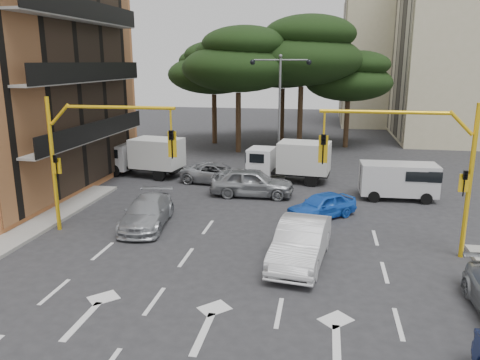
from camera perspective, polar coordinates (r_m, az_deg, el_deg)
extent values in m
plane|color=#28282B|center=(18.22, -0.47, -9.87)|extent=(120.00, 120.00, 0.00)
cube|color=gray|center=(33.31, 4.69, 1.42)|extent=(1.40, 6.00, 0.15)
cube|color=black|center=(27.90, -19.12, 10.51)|extent=(0.12, 14.72, 11.20)
cube|color=black|center=(48.82, 18.99, 14.75)|extent=(0.12, 11.04, 16.20)
cube|color=#C5BC94|center=(61.14, 20.24, 13.93)|extent=(16.00, 12.00, 16.00)
cube|color=black|center=(60.36, 12.42, 13.98)|extent=(0.12, 11.04, 14.20)
cylinder|color=#382616|center=(39.31, -0.21, 6.99)|extent=(0.44, 0.44, 4.95)
ellipsoid|color=black|center=(38.99, -0.21, 13.50)|extent=(9.15, 9.15, 3.87)
ellipsoid|color=black|center=(38.52, 0.59, 16.27)|extent=(6.86, 6.86, 2.86)
ellipsoid|color=black|center=(39.39, -0.87, 15.42)|extent=(6.07, 6.07, 2.64)
cylinder|color=#382616|center=(40.67, 7.32, 7.44)|extent=(0.44, 0.44, 5.40)
ellipsoid|color=black|center=(40.39, 7.54, 14.30)|extent=(9.98, 9.98, 4.22)
ellipsoid|color=black|center=(40.02, 8.51, 17.19)|extent=(7.49, 7.49, 3.12)
ellipsoid|color=black|center=(40.75, 6.90, 16.34)|extent=(6.62, 6.62, 2.88)
cylinder|color=#382616|center=(43.84, -3.13, 7.43)|extent=(0.44, 0.44, 4.50)
ellipsoid|color=black|center=(43.54, -3.20, 12.72)|extent=(8.32, 8.32, 3.52)
ellipsoid|color=black|center=(43.01, -2.56, 14.98)|extent=(6.24, 6.24, 2.60)
ellipsoid|color=black|center=(43.94, -3.79, 14.29)|extent=(5.52, 5.52, 2.40)
cylinder|color=#382616|center=(42.72, 12.84, 6.61)|extent=(0.44, 0.44, 4.05)
ellipsoid|color=black|center=(42.41, 13.12, 11.49)|extent=(7.49, 7.49, 3.17)
ellipsoid|color=black|center=(42.01, 14.10, 13.50)|extent=(5.62, 5.62, 2.34)
ellipsoid|color=black|center=(42.66, 12.49, 12.99)|extent=(4.97, 4.97, 2.16)
cylinder|color=#382616|center=(45.79, 5.14, 7.97)|extent=(0.44, 0.44, 4.95)
ellipsoid|color=black|center=(45.52, 5.27, 13.55)|extent=(9.15, 9.15, 3.87)
ellipsoid|color=black|center=(45.09, 6.07, 15.90)|extent=(6.86, 6.86, 2.86)
ellipsoid|color=black|center=(45.88, 4.70, 15.21)|extent=(6.07, 6.07, 2.64)
cylinder|color=yellow|center=(19.64, 26.20, -0.32)|extent=(0.18, 0.18, 6.00)
cylinder|color=yellow|center=(19.11, 25.34, 6.29)|extent=(0.95, 0.14, 0.95)
cylinder|color=yellow|center=(18.55, 17.17, 7.92)|extent=(4.80, 0.14, 0.14)
cylinder|color=yellow|center=(18.48, 10.24, 6.89)|extent=(0.08, 0.08, 0.90)
imported|color=black|center=(18.64, 10.10, 3.69)|extent=(0.20, 0.24, 1.20)
cube|color=yellow|center=(18.72, 10.10, 3.73)|extent=(0.36, 0.06, 1.10)
imported|color=black|center=(19.44, 25.69, -0.40)|extent=(0.16, 0.20, 1.00)
cube|color=yellow|center=(19.54, 25.61, -0.33)|extent=(0.35, 0.08, 0.70)
cylinder|color=yellow|center=(22.21, -21.81, 1.67)|extent=(0.18, 0.18, 6.00)
cylinder|color=yellow|center=(21.58, -21.11, 7.47)|extent=(0.95, 0.14, 0.95)
cylinder|color=yellow|center=(20.26, -14.46, 8.58)|extent=(4.80, 0.14, 0.14)
cylinder|color=yellow|center=(19.50, -8.44, 7.34)|extent=(0.08, 0.08, 0.90)
imported|color=black|center=(19.65, -8.33, 4.30)|extent=(0.20, 0.24, 1.20)
cube|color=yellow|center=(19.72, -8.26, 4.34)|extent=(0.36, 0.06, 1.10)
imported|color=black|center=(21.97, -21.53, 1.57)|extent=(0.16, 0.20, 1.00)
cube|color=yellow|center=(22.06, -21.39, 1.63)|extent=(0.35, 0.08, 0.70)
cylinder|color=slate|center=(32.68, 4.82, 7.97)|extent=(0.16, 0.16, 7.50)
cylinder|color=slate|center=(32.58, 3.33, 14.41)|extent=(1.80, 0.10, 0.10)
sphere|color=black|center=(32.72, 1.54, 14.17)|extent=(0.36, 0.36, 0.36)
cylinder|color=slate|center=(32.41, 6.59, 14.35)|extent=(1.80, 0.10, 0.10)
sphere|color=black|center=(32.36, 8.41, 14.02)|extent=(0.36, 0.36, 0.36)
sphere|color=slate|center=(32.49, 4.97, 14.83)|extent=(0.24, 0.24, 0.24)
imported|color=silver|center=(17.98, 7.43, -7.53)|extent=(2.30, 5.11, 1.63)
imported|color=blue|center=(23.19, 9.93, -3.08)|extent=(3.70, 3.57, 1.25)
imported|color=#A2A5A9|center=(22.13, -11.26, -3.87)|extent=(2.42, 4.80, 1.34)
imported|color=#9A9CA1|center=(29.40, -2.83, 0.82)|extent=(4.78, 2.72, 1.26)
imported|color=gray|center=(26.48, 1.49, -0.29)|extent=(4.74, 2.01, 1.60)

